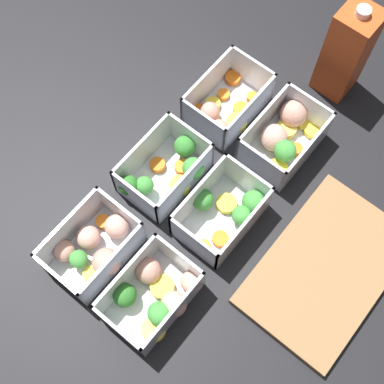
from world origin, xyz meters
TOP-DOWN VIEW (x-y plane):
  - ground_plane at (0.00, 0.00)m, footprint 4.00×4.00m
  - container_near_left at (-0.17, -0.06)m, footprint 0.16×0.11m
  - container_near_center at (-0.00, -0.06)m, footprint 0.15×0.11m
  - container_near_right at (0.17, -0.06)m, footprint 0.15×0.12m
  - container_far_left at (-0.19, 0.06)m, footprint 0.16×0.10m
  - container_far_center at (-0.01, 0.06)m, footprint 0.15×0.11m
  - container_far_right at (0.17, 0.07)m, footprint 0.15×0.12m
  - juice_carton at (-0.35, 0.06)m, footprint 0.07×0.07m
  - cutting_board at (-0.04, 0.25)m, footprint 0.28×0.18m

SIDE VIEW (x-z plane):
  - ground_plane at x=0.00m, z-range 0.00..0.00m
  - cutting_board at x=-0.04m, z-range 0.00..0.02m
  - container_near_left at x=-0.17m, z-range -0.01..0.06m
  - container_far_right at x=0.17m, z-range -0.01..0.06m
  - container_near_right at x=0.17m, z-range -0.01..0.06m
  - container_far_left at x=-0.19m, z-range -0.01..0.07m
  - container_far_center at x=-0.01m, z-range -0.01..0.07m
  - container_near_center at x=0.00m, z-range -0.01..0.07m
  - juice_carton at x=-0.35m, z-range -0.01..0.20m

